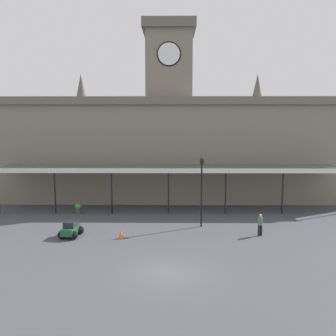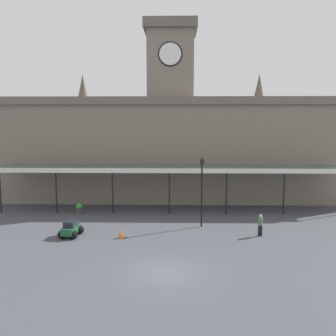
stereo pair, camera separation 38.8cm
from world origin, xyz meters
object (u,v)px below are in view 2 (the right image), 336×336
pedestrian_crossing_forecourt (260,224)px  traffic_cone (121,234)px  planter_near_kerb (79,208)px  victorian_lamppost (202,185)px  car_green_sedan (71,230)px

pedestrian_crossing_forecourt → traffic_cone: bearing=-175.8°
pedestrian_crossing_forecourt → planter_near_kerb: 16.92m
pedestrian_crossing_forecourt → traffic_cone: 10.48m
pedestrian_crossing_forecourt → planter_near_kerb: pedestrian_crossing_forecourt is taller
victorian_lamppost → planter_near_kerb: (-11.21, 4.36, -3.01)m
car_green_sedan → victorian_lamppost: victorian_lamppost is taller
victorian_lamppost → car_green_sedan: bearing=-164.3°
traffic_cone → planter_near_kerb: bearing=123.5°
pedestrian_crossing_forecourt → traffic_cone: size_ratio=2.50×
car_green_sedan → planter_near_kerb: car_green_sedan is taller
car_green_sedan → planter_near_kerb: (-1.23, 7.17, -0.01)m
pedestrian_crossing_forecourt → planter_near_kerb: size_ratio=1.74×
traffic_cone → car_green_sedan: bearing=173.3°
car_green_sedan → pedestrian_crossing_forecourt: 14.25m
victorian_lamppost → traffic_cone: bearing=-152.2°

